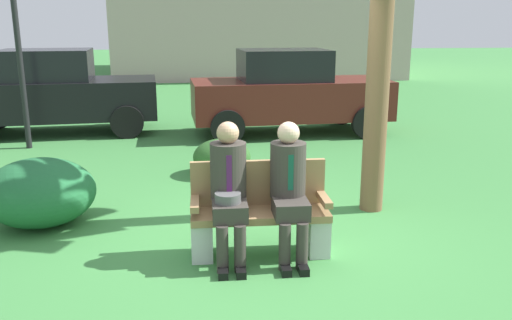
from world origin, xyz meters
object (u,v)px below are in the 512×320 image
parked_car_far (289,92)px  seated_man_right (289,184)px  seated_man_left (229,186)px  street_lamp (15,12)px  shrub_mid_lawn (222,157)px  parked_car_near (55,92)px  park_bench (260,214)px  shrub_near_bench (40,192)px

parked_car_far → seated_man_right: bearing=-99.0°
seated_man_left → street_lamp: 6.24m
shrub_mid_lawn → parked_car_near: size_ratio=0.21×
seated_man_right → parked_car_far: (0.92, 5.83, 0.11)m
seated_man_right → parked_car_far: size_ratio=0.33×
seated_man_left → shrub_mid_lawn: (0.04, 2.94, -0.47)m
park_bench → shrub_near_bench: bearing=157.4°
seated_man_right → shrub_mid_lawn: bearing=100.3°
park_bench → seated_man_right: 0.45m
shrub_mid_lawn → seated_man_left: bearing=-90.7°
shrub_mid_lawn → street_lamp: street_lamp is taller
seated_man_right → street_lamp: size_ratio=0.34×
seated_man_left → shrub_near_bench: size_ratio=1.09×
park_bench → shrub_near_bench: park_bench is taller
seated_man_left → park_bench: bearing=22.1°
seated_man_left → parked_car_near: 7.05m
park_bench → parked_car_near: bearing=119.4°
parked_car_far → street_lamp: bearing=-170.2°
shrub_near_bench → seated_man_left: bearing=-28.2°
seated_man_left → parked_car_far: size_ratio=0.33×
seated_man_left → street_lamp: bearing=124.0°
park_bench → street_lamp: (-3.66, 4.88, 1.97)m
shrub_near_bench → parked_car_near: parked_car_near is taller
shrub_near_bench → shrub_mid_lawn: (2.08, 1.85, -0.11)m
seated_man_right → street_lamp: street_lamp is taller
shrub_near_bench → parked_car_near: (-1.13, 5.19, 0.46)m
seated_man_right → shrub_near_bench: size_ratio=1.08×
seated_man_right → parked_car_far: 5.90m
seated_man_left → parked_car_far: bearing=75.7°
shrub_near_bench → shrub_mid_lawn: shrub_near_bench is taller
park_bench → shrub_near_bench: 2.54m
park_bench → street_lamp: street_lamp is taller
shrub_mid_lawn → street_lamp: size_ratio=0.22×
seated_man_left → shrub_mid_lawn: seated_man_left is taller
shrub_mid_lawn → parked_car_near: bearing=133.8°
park_bench → shrub_near_bench: size_ratio=1.09×
seated_man_right → street_lamp: 6.56m
shrub_near_bench → street_lamp: street_lamp is taller
park_bench → parked_car_far: (1.19, 5.71, 0.44)m
seated_man_right → parked_car_near: bearing=120.7°
seated_man_left → parked_car_near: size_ratio=0.33×
seated_man_left → street_lamp: size_ratio=0.34×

